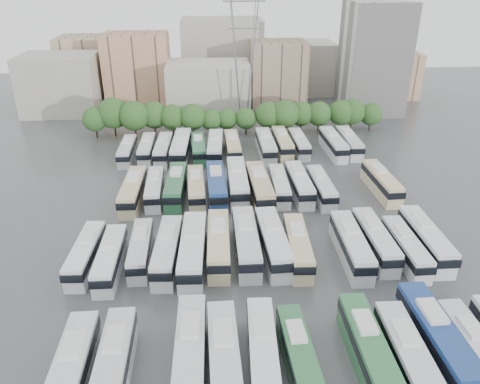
{
  "coord_description": "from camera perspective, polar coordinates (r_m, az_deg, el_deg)",
  "views": [
    {
      "loc": [
        -5.68,
        -55.05,
        33.85
      ],
      "look_at": [
        -1.61,
        7.45,
        3.0
      ],
      "focal_mm": 35.0,
      "sensor_mm": 36.0,
      "label": 1
    }
  ],
  "objects": [
    {
      "name": "ground",
      "position": [
        64.88,
        1.86,
        -5.24
      ],
      "size": [
        220.0,
        220.0,
        0.0
      ],
      "primitive_type": "plane",
      "color": "#424447",
      "rests_on": "ground"
    },
    {
      "name": "tree_line",
      "position": [
        101.63,
        -1.36,
        9.34
      ],
      "size": [
        64.79,
        7.93,
        8.38
      ],
      "color": "black",
      "rests_on": "ground"
    },
    {
      "name": "city_buildings",
      "position": [
        129.56,
        -4.58,
        14.58
      ],
      "size": [
        102.0,
        35.0,
        20.0
      ],
      "color": "#9E998E",
      "rests_on": "ground"
    },
    {
      "name": "apartment_tower",
      "position": [
        121.61,
        15.97,
        15.4
      ],
      "size": [
        14.0,
        14.0,
        26.0
      ],
      "primitive_type": "cube",
      "color": "silver",
      "rests_on": "ground"
    },
    {
      "name": "electricity_pylon",
      "position": [
        106.42,
        0.48,
        18.02
      ],
      "size": [
        9.0,
        6.91,
        33.83
      ],
      "color": "slate",
      "rests_on": "ground"
    },
    {
      "name": "bus_r0_s1",
      "position": [
        45.7,
        -19.86,
        -20.07
      ],
      "size": [
        2.91,
        12.65,
        3.96
      ],
      "rotation": [
        0.0,
        0.0,
        0.01
      ],
      "color": "silver",
      "rests_on": "ground"
    },
    {
      "name": "bus_r0_s2",
      "position": [
        45.3,
        -15.14,
        -19.83
      ],
      "size": [
        2.8,
        12.33,
        3.86
      ],
      "rotation": [
        0.0,
        0.0,
        0.01
      ],
      "color": "silver",
      "rests_on": "ground"
    },
    {
      "name": "bus_r0_s4",
      "position": [
        45.27,
        -6.07,
        -18.8
      ],
      "size": [
        2.88,
        12.63,
        3.95
      ],
      "rotation": [
        0.0,
        0.0,
        -0.01
      ],
      "color": "silver",
      "rests_on": "ground"
    },
    {
      "name": "bus_r0_s5",
      "position": [
        44.36,
        -1.93,
        -19.79
      ],
      "size": [
        3.06,
        12.7,
        3.96
      ],
      "rotation": [
        0.0,
        0.0,
        0.02
      ],
      "color": "silver",
      "rests_on": "ground"
    },
    {
      "name": "bus_r0_s6",
      "position": [
        45.36,
        2.77,
        -18.75
      ],
      "size": [
        3.1,
        11.86,
        3.69
      ],
      "rotation": [
        0.0,
        0.0,
        -0.05
      ],
      "color": "silver",
      "rests_on": "ground"
    },
    {
      "name": "bus_r0_s7",
      "position": [
        45.44,
        7.17,
        -19.09
      ],
      "size": [
        2.81,
        11.05,
        3.44
      ],
      "rotation": [
        0.0,
        0.0,
        0.04
      ],
      "color": "#2E6B3E",
      "rests_on": "ground"
    },
    {
      "name": "bus_r0_s9",
      "position": [
        46.94,
        15.31,
        -17.87
      ],
      "size": [
        2.71,
        12.3,
        3.86
      ],
      "rotation": [
        0.0,
        0.0,
        -0.0
      ],
      "color": "#307040",
      "rests_on": "ground"
    },
    {
      "name": "bus_r0_s10",
      "position": [
        46.85,
        19.89,
        -18.7
      ],
      "size": [
        2.95,
        12.62,
        3.94
      ],
      "rotation": [
        0.0,
        0.0,
        -0.02
      ],
      "color": "silver",
      "rests_on": "ground"
    },
    {
      "name": "bus_r0_s11",
      "position": [
        49.71,
        22.84,
        -16.1
      ],
      "size": [
        3.17,
        13.26,
        4.14
      ],
      "rotation": [
        0.0,
        0.0,
        0.02
      ],
      "color": "navy",
      "rests_on": "ground"
    },
    {
      "name": "bus_r0_s12",
      "position": [
        50.21,
        26.8,
        -16.95
      ],
      "size": [
        2.78,
        11.61,
        3.63
      ],
      "rotation": [
        0.0,
        0.0,
        0.02
      ],
      "color": "silver",
      "rests_on": "ground"
    },
    {
      "name": "bus_r1_s0",
      "position": [
        60.77,
        -18.29,
        -7.15
      ],
      "size": [
        2.92,
        11.53,
        3.59
      ],
      "rotation": [
        0.0,
        0.0,
        -0.04
      ],
      "color": "white",
      "rests_on": "ground"
    },
    {
      "name": "bus_r1_s1",
      "position": [
        59.0,
        -15.53,
        -7.79
      ],
      "size": [
        2.56,
        11.6,
        3.64
      ],
      "rotation": [
        0.0,
        0.0,
        0.0
      ],
      "color": "white",
      "rests_on": "ground"
    },
    {
      "name": "bus_r1_s2",
      "position": [
        60.01,
        -12.01,
        -6.82
      ],
      "size": [
        2.69,
        11.12,
        3.47
      ],
      "rotation": [
        0.0,
        0.0,
        0.03
      ],
      "color": "silver",
      "rests_on": "ground"
    },
    {
      "name": "bus_r1_s3",
      "position": [
        58.8,
        -8.84,
        -7.04
      ],
      "size": [
        3.32,
        12.53,
        3.89
      ],
      "rotation": [
        0.0,
        0.0,
        -0.05
      ],
      "color": "silver",
      "rests_on": "ground"
    },
    {
      "name": "bus_r1_s4",
      "position": [
        58.19,
        -5.75,
        -7.01
      ],
      "size": [
        3.43,
        13.68,
        4.26
      ],
      "rotation": [
        0.0,
        0.0,
        -0.03
      ],
      "color": "silver",
      "rests_on": "ground"
    },
    {
      "name": "bus_r1_s5",
      "position": [
        59.4,
        -2.62,
        -6.29
      ],
      "size": [
        3.02,
        12.74,
        3.98
      ],
      "rotation": [
        0.0,
        0.0,
        -0.02
      ],
      "color": "beige",
      "rests_on": "ground"
    },
    {
      "name": "bus_r1_s6",
      "position": [
        59.58,
        0.76,
        -6.06
      ],
      "size": [
        2.97,
        13.2,
        4.13
      ],
      "rotation": [
        0.0,
        0.0,
        0.01
      ],
      "color": "silver",
      "rests_on": "ground"
    },
    {
      "name": "bus_r1_s7",
      "position": [
        59.71,
        4.03,
        -6.07
      ],
      "size": [
        3.53,
        13.22,
        4.11
      ],
      "rotation": [
        0.0,
        0.0,
        0.05
      ],
      "color": "silver",
      "rests_on": "ground"
    },
    {
      "name": "bus_r1_s8",
      "position": [
        59.5,
        7.06,
        -6.56
      ],
      "size": [
        3.13,
        12.01,
        3.74
      ],
      "rotation": [
        0.0,
        0.0,
        -0.05
      ],
      "color": "#CDBB8D",
      "rests_on": "ground"
    },
    {
      "name": "bus_r1_s10",
      "position": [
        60.65,
        13.39,
        -6.31
      ],
      "size": [
        3.0,
        12.76,
        3.99
      ],
      "rotation": [
        0.0,
        0.0,
        -0.02
      ],
      "color": "silver",
      "rests_on": "ground"
    },
    {
      "name": "bus_r1_s11",
      "position": [
        62.65,
        16.13,
        -5.61
      ],
      "size": [
        2.82,
        12.29,
        3.85
      ],
      "rotation": [
        0.0,
        0.0,
        0.01
      ],
      "color": "silver",
      "rests_on": "ground"
    },
    {
      "name": "bus_r1_s12",
      "position": [
        62.48,
        19.53,
        -6.37
      ],
      "size": [
        2.63,
        11.53,
        3.61
      ],
      "rotation": [
        0.0,
        0.0,
        0.01
      ],
      "color": "silver",
      "rests_on": "ground"
    },
    {
      "name": "bus_r1_s13",
      "position": [
        64.8,
        21.68,
        -5.32
      ],
      "size": [
        2.8,
        12.76,
        4.0
      ],
      "rotation": [
        0.0,
        0.0,
        -0.0
      ],
      "color": "silver",
      "rests_on": "ground"
    },
    {
      "name": "bus_r2_s1",
      "position": [
        74.53,
        -12.92,
        0.17
      ],
      "size": [
        3.01,
        12.69,
        3.97
      ],
      "rotation": [
        0.0,
        0.0,
        -0.02
      ],
      "color": "#CCBB8C",
      "rests_on": "ground"
    },
    {
      "name": "bus_r2_s2",
      "position": [
        75.08,
        -10.36,
        0.46
      ],
      "size": [
        2.84,
        11.48,
        3.58
      ],
      "rotation": [
        0.0,
        0.0,
        0.03
      ],
      "color": "silver",
      "rests_on": "ground"
    },
    {
      "name": "bus_r2_s3",
      "position": [
        74.87,
        -7.82,
        0.74
      ],
      "size": [
        3.17,
        12.72,
        3.96
      ],
      "rotation": [
        0.0,
        0.0,
        -0.03
      ],
      "color": "#2A633D",
      "rests_on": "ground"
    },
    {
      "name": "bus_r2_s4",
      "position": [
        74.24,
        -5.36,
        0.54
      ],
      "size": [
        3.08,
        11.96,
        3.72
      ],
      "rotation": [
        0.0,
        0.0,
        0.04
      ],
      "color": "#C4B586",
      "rests_on": "ground"
    },
    {
      "name": "bus_r2_s5",
      "position": [
        74.31,
        -2.9,
        0.82
      ],
      "size": [
        3.25,
        13.14,
        4.1
      ],
      "rotation": [
        0.0,
        0.0,
        0.03
      ],
      "color": "navy",
      "rests_on": "ground"
    },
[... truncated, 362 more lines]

